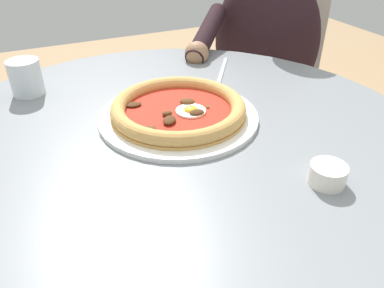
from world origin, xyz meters
The scene contains 7 objects.
dining_table centered at (0.00, 0.00, 0.61)m, with size 1.06×1.06×0.72m.
pizza_on_plate centered at (-0.04, -0.07, 0.73)m, with size 0.34×0.34×0.04m.
water_glass centered at (0.24, -0.33, 0.75)m, with size 0.07×0.07×0.08m.
ramekin_capers centered at (-0.17, 0.24, 0.73)m, with size 0.06×0.06×0.03m.
fork_utensil centered at (-0.25, -0.27, 0.72)m, with size 0.12×0.16×0.00m.
diner_person centered at (-0.53, -0.47, 0.49)m, with size 0.58×0.44×1.11m.
cafe_chair_diner centered at (-0.63, -0.56, 0.52)m, with size 0.54×0.54×0.84m.
Camera 1 is at (0.23, 0.58, 1.10)m, focal length 35.15 mm.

